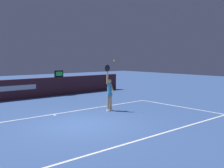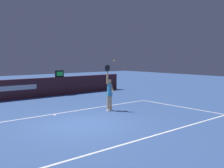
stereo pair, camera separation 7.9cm
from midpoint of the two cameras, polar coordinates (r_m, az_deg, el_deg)
ground_plane at (r=10.58m, az=-6.93°, el=-8.81°), size 60.00×60.00×0.00m
court_lines at (r=10.42m, az=-6.33°, el=-9.02°), size 12.47×5.38×0.00m
back_wall at (r=17.53m, az=-21.31°, el=-1.19°), size 17.26×0.23×1.29m
speed_display at (r=18.79m, az=-11.71°, el=2.23°), size 0.64×0.13×0.47m
tennis_player at (r=12.97m, az=-0.77°, el=-1.76°), size 0.43×0.40×2.32m
tennis_ball at (r=12.83m, az=0.30°, el=5.13°), size 0.07×0.07×0.07m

